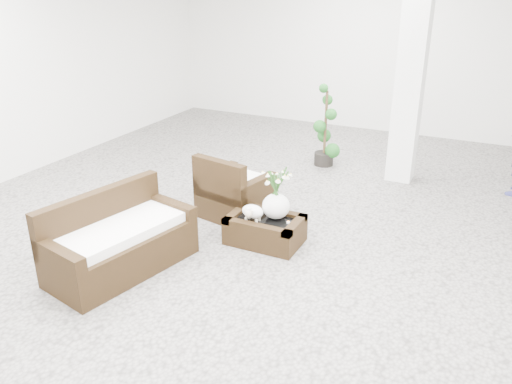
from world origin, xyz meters
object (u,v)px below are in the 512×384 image
at_px(armchair, 236,185).
at_px(loveseat, 120,234).
at_px(coffee_table, 265,231).
at_px(topiary, 325,126).

xyz_separation_m(armchair, loveseat, (-0.46, -1.84, -0.01)).
bearing_deg(coffee_table, armchair, 141.80).
bearing_deg(topiary, loveseat, -101.39).
bearing_deg(coffee_table, loveseat, -132.35).
height_order(coffee_table, armchair, armchair).
height_order(armchair, topiary, topiary).
relative_size(armchair, topiary, 0.64).
xyz_separation_m(loveseat, topiary, (0.87, 4.34, 0.26)).
relative_size(coffee_table, loveseat, 0.55).
xyz_separation_m(coffee_table, loveseat, (-1.17, -1.28, 0.28)).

